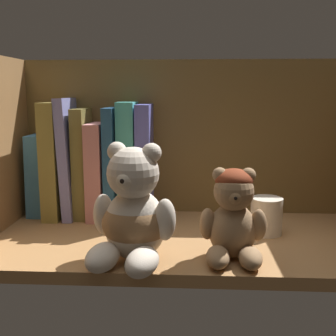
# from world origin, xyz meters

# --- Properties ---
(shelf_board) EXTENTS (0.65, 0.32, 0.02)m
(shelf_board) POSITION_xyz_m (0.00, 0.00, 0.01)
(shelf_board) COLOR #9E7042
(shelf_board) RESTS_ON ground
(shelf_back_panel) EXTENTS (0.68, 0.01, 0.34)m
(shelf_back_panel) POSITION_xyz_m (0.00, 0.16, 0.17)
(shelf_back_panel) COLOR brown
(shelf_back_panel) RESTS_ON ground
(book_0) EXTENTS (0.04, 0.10, 0.17)m
(book_0) POSITION_xyz_m (-0.29, 0.13, 0.10)
(book_0) COLOR #3F84C3
(book_0) RESTS_ON shelf_board
(book_1) EXTENTS (0.03, 0.15, 0.23)m
(book_1) POSITION_xyz_m (-0.26, 0.13, 0.14)
(book_1) COLOR olive
(book_1) RESTS_ON shelf_board
(book_2) EXTENTS (0.03, 0.14, 0.24)m
(book_2) POSITION_xyz_m (-0.23, 0.13, 0.14)
(book_2) COLOR #8285CF
(book_2) RESTS_ON shelf_board
(book_3) EXTENTS (0.02, 0.12, 0.22)m
(book_3) POSITION_xyz_m (-0.20, 0.13, 0.13)
(book_3) COLOR olive
(book_3) RESTS_ON shelf_board
(book_4) EXTENTS (0.03, 0.15, 0.19)m
(book_4) POSITION_xyz_m (-0.17, 0.13, 0.12)
(book_4) COLOR tan
(book_4) RESTS_ON shelf_board
(book_5) EXTENTS (0.02, 0.14, 0.22)m
(book_5) POSITION_xyz_m (-0.14, 0.13, 0.13)
(book_5) COLOR #23507A
(book_5) RESTS_ON shelf_board
(book_6) EXTENTS (0.03, 0.12, 0.23)m
(book_6) POSITION_xyz_m (-0.11, 0.13, 0.14)
(book_6) COLOR #4EBEB1
(book_6) RESTS_ON shelf_board
(book_7) EXTENTS (0.03, 0.14, 0.23)m
(book_7) POSITION_xyz_m (-0.07, 0.13, 0.13)
(book_7) COLOR #6064C8
(book_7) RESTS_ON shelf_board
(teddy_bear_larger) EXTENTS (0.14, 0.14, 0.18)m
(teddy_bear_larger) POSITION_xyz_m (-0.07, -0.11, 0.09)
(teddy_bear_larger) COLOR beige
(teddy_bear_larger) RESTS_ON shelf_board
(teddy_bear_smaller) EXTENTS (0.10, 0.10, 0.14)m
(teddy_bear_smaller) POSITION_xyz_m (0.08, -0.09, 0.09)
(teddy_bear_smaller) COLOR #93704C
(teddy_bear_smaller) RESTS_ON shelf_board
(pillar_candle) EXTENTS (0.06, 0.06, 0.07)m
(pillar_candle) POSITION_xyz_m (0.16, 0.02, 0.05)
(pillar_candle) COLOR silver
(pillar_candle) RESTS_ON shelf_board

